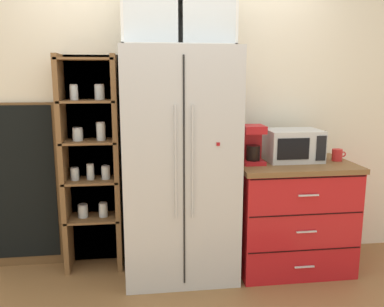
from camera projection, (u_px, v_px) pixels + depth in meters
name	position (u px, v px, depth m)	size (l,w,h in m)	color
ground_plane	(180.00, 273.00, 3.34)	(10.66, 10.66, 0.00)	olive
wall_back_cream	(175.00, 114.00, 3.49)	(4.96, 0.10, 2.55)	silver
refrigerator	(179.00, 165.00, 3.19)	(0.87, 0.67, 1.82)	silver
pantry_shelf_column	(91.00, 160.00, 3.34)	(0.50, 0.31, 1.77)	brown
counter_cabinet	(291.00, 214.00, 3.40)	(0.95, 0.68, 0.91)	red
microwave	(293.00, 145.00, 3.34)	(0.44, 0.33, 0.26)	silver
coffee_maker	(252.00, 144.00, 3.25)	(0.17, 0.20, 0.31)	red
mug_red	(337.00, 155.00, 3.35)	(0.12, 0.08, 0.10)	red
bottle_clear	(290.00, 147.00, 3.37)	(0.07, 0.07, 0.26)	silver
bottle_amber	(323.00, 147.00, 3.39)	(0.06, 0.06, 0.24)	brown
upper_cabinet	(178.00, 0.00, 3.00)	(0.84, 0.32, 0.69)	silver
chalkboard_menu	(23.00, 186.00, 3.36)	(0.60, 0.04, 1.39)	brown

